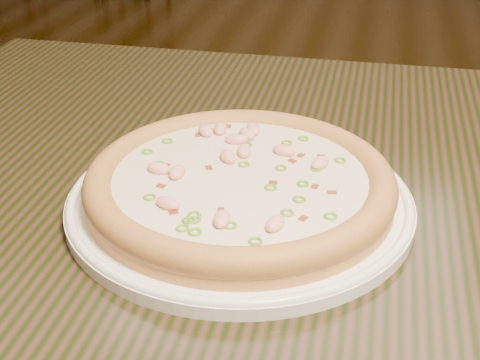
# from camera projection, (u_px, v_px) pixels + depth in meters

# --- Properties ---
(hero_table) EXTENTS (1.20, 0.80, 0.75)m
(hero_table) POSITION_uv_depth(u_px,v_px,m) (360.00, 275.00, 0.71)
(hero_table) COLOR black
(hero_table) RESTS_ON ground
(plate) EXTENTS (0.33, 0.33, 0.02)m
(plate) POSITION_uv_depth(u_px,v_px,m) (240.00, 199.00, 0.64)
(plate) COLOR white
(plate) RESTS_ON hero_table
(pizza) EXTENTS (0.29, 0.29, 0.03)m
(pizza) POSITION_uv_depth(u_px,v_px,m) (240.00, 182.00, 0.63)
(pizza) COLOR tan
(pizza) RESTS_ON plate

